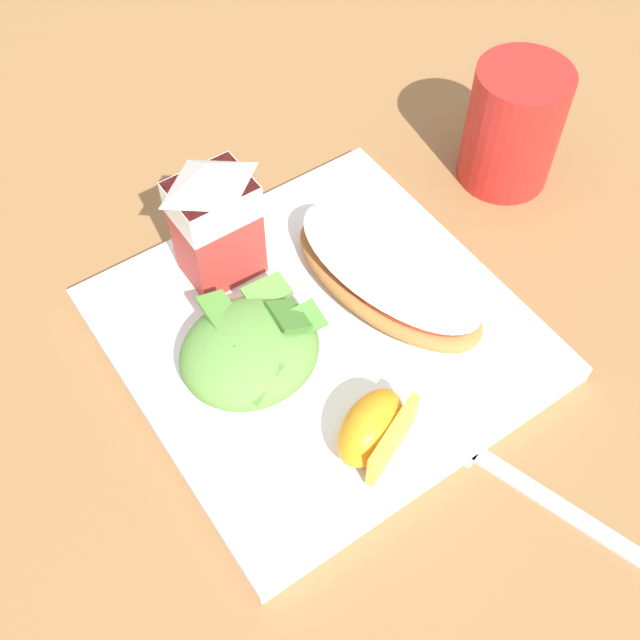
{
  "coord_description": "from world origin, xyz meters",
  "views": [
    {
      "loc": [
        -0.18,
        -0.27,
        0.48
      ],
      "look_at": [
        0.0,
        0.0,
        0.03
      ],
      "focal_mm": 43.04,
      "sensor_mm": 36.0,
      "label": 1
    }
  ],
  "objects": [
    {
      "name": "ground",
      "position": [
        0.0,
        0.0,
        0.0
      ],
      "size": [
        3.0,
        3.0,
        0.0
      ],
      "primitive_type": "plane",
      "color": "olive"
    },
    {
      "name": "drinking_red_cup",
      "position": [
        0.23,
        0.06,
        0.05
      ],
      "size": [
        0.08,
        0.08,
        0.11
      ],
      "primitive_type": "cylinder",
      "color": "red",
      "rests_on": "ground"
    },
    {
      "name": "green_salad_pile",
      "position": [
        -0.06,
        0.0,
        0.04
      ],
      "size": [
        0.1,
        0.09,
        0.04
      ],
      "color": "#5B8E3D",
      "rests_on": "white_plate"
    },
    {
      "name": "milk_carton",
      "position": [
        -0.03,
        0.09,
        0.08
      ],
      "size": [
        0.06,
        0.05,
        0.11
      ],
      "color": "#B7332D",
      "rests_on": "white_plate"
    },
    {
      "name": "white_plate",
      "position": [
        0.0,
        0.0,
        0.01
      ],
      "size": [
        0.28,
        0.28,
        0.02
      ],
      "primitive_type": "cube",
      "color": "white",
      "rests_on": "ground"
    },
    {
      "name": "orange_wedge_front",
      "position": [
        -0.02,
        -0.1,
        0.04
      ],
      "size": [
        0.07,
        0.06,
        0.04
      ],
      "color": "orange",
      "rests_on": "white_plate"
    },
    {
      "name": "cheesy_pizza_bread",
      "position": [
        0.06,
        -0.0,
        0.03
      ],
      "size": [
        0.11,
        0.18,
        0.04
      ],
      "color": "#A87038",
      "rests_on": "white_plate"
    },
    {
      "name": "metal_fork",
      "position": [
        0.05,
        -0.18,
        0.0
      ],
      "size": [
        0.08,
        0.18,
        0.01
      ],
      "color": "silver",
      "rests_on": "ground"
    }
  ]
}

